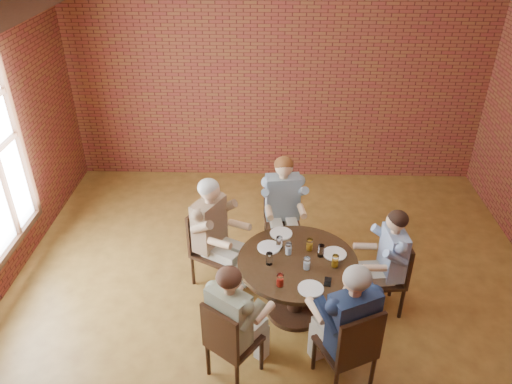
{
  "coord_description": "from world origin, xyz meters",
  "views": [
    {
      "loc": [
        -0.09,
        -3.99,
        4.15
      ],
      "look_at": [
        -0.25,
        1.0,
        1.13
      ],
      "focal_mm": 35.0,
      "sensor_mm": 36.0,
      "label": 1
    }
  ],
  "objects_px": {
    "diner_a": "(386,262)",
    "diner_c": "(214,233)",
    "diner_b": "(283,208)",
    "chair_d": "(228,340)",
    "diner_d": "(234,323)",
    "dining_table": "(297,276)",
    "smartphone": "(328,282)",
    "chair_b": "(282,215)",
    "diner_e": "(348,326)",
    "chair_a": "(392,273)",
    "chair_c": "(208,243)",
    "chair_e": "(351,347)"
  },
  "relations": [
    {
      "from": "diner_c",
      "to": "diner_e",
      "type": "bearing_deg",
      "value": -107.13
    },
    {
      "from": "chair_b",
      "to": "diner_e",
      "type": "height_order",
      "value": "diner_e"
    },
    {
      "from": "dining_table",
      "to": "diner_d",
      "type": "xyz_separation_m",
      "value": [
        -0.63,
        -0.85,
        0.15
      ]
    },
    {
      "from": "chair_a",
      "to": "chair_d",
      "type": "relative_size",
      "value": 0.98
    },
    {
      "from": "chair_b",
      "to": "smartphone",
      "type": "relative_size",
      "value": 6.94
    },
    {
      "from": "diner_d",
      "to": "chair_e",
      "type": "bearing_deg",
      "value": -150.21
    },
    {
      "from": "dining_table",
      "to": "diner_e",
      "type": "distance_m",
      "value": 1.01
    },
    {
      "from": "chair_a",
      "to": "diner_e",
      "type": "distance_m",
      "value": 1.21
    },
    {
      "from": "chair_d",
      "to": "diner_d",
      "type": "height_order",
      "value": "diner_d"
    },
    {
      "from": "chair_c",
      "to": "diner_d",
      "type": "distance_m",
      "value": 1.49
    },
    {
      "from": "chair_c",
      "to": "diner_d",
      "type": "height_order",
      "value": "diner_d"
    },
    {
      "from": "diner_d",
      "to": "diner_a",
      "type": "bearing_deg",
      "value": -112.75
    },
    {
      "from": "chair_b",
      "to": "diner_c",
      "type": "xyz_separation_m",
      "value": [
        -0.81,
        -0.69,
        0.19
      ]
    },
    {
      "from": "chair_a",
      "to": "diner_d",
      "type": "distance_m",
      "value": 1.96
    },
    {
      "from": "dining_table",
      "to": "diner_d",
      "type": "relative_size",
      "value": 0.96
    },
    {
      "from": "chair_a",
      "to": "smartphone",
      "type": "bearing_deg",
      "value": -65.54
    },
    {
      "from": "dining_table",
      "to": "chair_b",
      "type": "xyz_separation_m",
      "value": [
        -0.15,
        1.21,
        -0.01
      ]
    },
    {
      "from": "diner_d",
      "to": "smartphone",
      "type": "height_order",
      "value": "diner_d"
    },
    {
      "from": "diner_c",
      "to": "chair_d",
      "type": "height_order",
      "value": "diner_c"
    },
    {
      "from": "diner_b",
      "to": "chair_e",
      "type": "xyz_separation_m",
      "value": [
        0.61,
        -2.11,
        -0.16
      ]
    },
    {
      "from": "dining_table",
      "to": "smartphone",
      "type": "relative_size",
      "value": 9.35
    },
    {
      "from": "chair_e",
      "to": "smartphone",
      "type": "distance_m",
      "value": 0.7
    },
    {
      "from": "chair_b",
      "to": "chair_d",
      "type": "relative_size",
      "value": 1.02
    },
    {
      "from": "diner_b",
      "to": "diner_e",
      "type": "height_order",
      "value": "diner_e"
    },
    {
      "from": "chair_a",
      "to": "diner_e",
      "type": "relative_size",
      "value": 0.65
    },
    {
      "from": "diner_a",
      "to": "smartphone",
      "type": "height_order",
      "value": "diner_a"
    },
    {
      "from": "chair_b",
      "to": "diner_c",
      "type": "bearing_deg",
      "value": -146.25
    },
    {
      "from": "chair_b",
      "to": "diner_d",
      "type": "height_order",
      "value": "diner_d"
    },
    {
      "from": "diner_b",
      "to": "diner_e",
      "type": "distance_m",
      "value": 2.09
    },
    {
      "from": "chair_b",
      "to": "diner_e",
      "type": "bearing_deg",
      "value": -81.77
    },
    {
      "from": "diner_b",
      "to": "diner_c",
      "type": "distance_m",
      "value": 1.02
    },
    {
      "from": "chair_a",
      "to": "chair_c",
      "type": "xyz_separation_m",
      "value": [
        -2.1,
        0.45,
        0.02
      ]
    },
    {
      "from": "diner_b",
      "to": "diner_d",
      "type": "xyz_separation_m",
      "value": [
        -0.49,
        -1.98,
        -0.02
      ]
    },
    {
      "from": "chair_a",
      "to": "smartphone",
      "type": "xyz_separation_m",
      "value": [
        -0.77,
        -0.46,
        0.25
      ]
    },
    {
      "from": "chair_a",
      "to": "diner_c",
      "type": "relative_size",
      "value": 0.66
    },
    {
      "from": "diner_c",
      "to": "chair_b",
      "type": "bearing_deg",
      "value": -20.67
    },
    {
      "from": "diner_a",
      "to": "diner_b",
      "type": "bearing_deg",
      "value": -138.4
    },
    {
      "from": "chair_b",
      "to": "chair_e",
      "type": "bearing_deg",
      "value": -81.33
    },
    {
      "from": "chair_c",
      "to": "smartphone",
      "type": "height_order",
      "value": "chair_c"
    },
    {
      "from": "chair_b",
      "to": "diner_e",
      "type": "distance_m",
      "value": 2.19
    },
    {
      "from": "diner_c",
      "to": "smartphone",
      "type": "distance_m",
      "value": 1.52
    },
    {
      "from": "chair_a",
      "to": "chair_b",
      "type": "bearing_deg",
      "value": -138.33
    },
    {
      "from": "chair_c",
      "to": "chair_d",
      "type": "relative_size",
      "value": 1.04
    },
    {
      "from": "diner_b",
      "to": "smartphone",
      "type": "relative_size",
      "value": 9.95
    },
    {
      "from": "diner_a",
      "to": "diner_c",
      "type": "relative_size",
      "value": 0.93
    },
    {
      "from": "diner_a",
      "to": "chair_d",
      "type": "bearing_deg",
      "value": -64.41
    },
    {
      "from": "dining_table",
      "to": "chair_c",
      "type": "relative_size",
      "value": 1.33
    },
    {
      "from": "diner_d",
      "to": "chair_d",
      "type": "bearing_deg",
      "value": 90.0
    },
    {
      "from": "chair_a",
      "to": "chair_c",
      "type": "distance_m",
      "value": 2.15
    },
    {
      "from": "chair_b",
      "to": "chair_c",
      "type": "bearing_deg",
      "value": -150.96
    }
  ]
}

